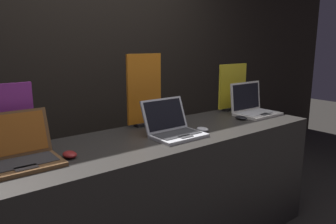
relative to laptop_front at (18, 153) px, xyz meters
The scene contains 11 objects.
wall_back 1.56m from the laptop_front, 50.64° to the left, with size 8.00×0.05×2.80m.
display_counter 1.07m from the laptop_front, ahead, with size 2.33×0.69×0.87m.
laptop_front is the anchor object (origin of this frame).
mouse_front 0.25m from the laptop_front, 14.91° to the right, with size 0.07×0.10×0.03m.
promo_stand_front 0.24m from the laptop_front, 90.00° to the left, with size 0.29×0.07×0.39m.
laptop_middle 0.95m from the laptop_front, ahead, with size 0.34×0.32×0.23m.
mouse_middle 1.18m from the laptop_front, ahead, with size 0.07×0.10×0.03m.
promo_stand_middle 1.00m from the laptop_front, 15.33° to the left, with size 0.29×0.07×0.53m.
laptop_back 1.90m from the laptop_front, ahead, with size 0.37×0.28×0.27m.
mouse_back 1.66m from the laptop_front, ahead, with size 0.07×0.11×0.03m.
promo_stand_back 1.92m from the laptop_front, ahead, with size 0.34×0.07×0.42m.
Camera 1 is at (-1.32, -1.34, 1.49)m, focal length 35.00 mm.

